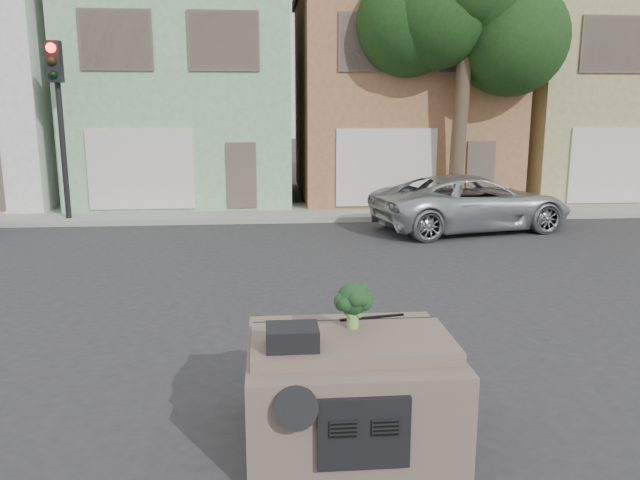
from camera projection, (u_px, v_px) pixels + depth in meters
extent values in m
plane|color=#303033|center=(322.00, 333.00, 9.24)|extent=(120.00, 120.00, 0.00)
cube|color=gray|center=(292.00, 212.00, 19.46)|extent=(40.00, 3.00, 0.15)
cube|color=#8CBF8D|center=(189.00, 93.00, 22.30)|extent=(7.20, 8.20, 7.55)
cube|color=#996943|center=(395.00, 94.00, 22.93)|extent=(7.20, 8.20, 7.55)
cube|color=tan|center=(590.00, 94.00, 23.56)|extent=(7.20, 8.20, 7.55)
imported|color=#ACAEB4|center=(470.00, 230.00, 17.04)|extent=(5.82, 3.62, 1.50)
cube|color=black|center=(61.00, 134.00, 17.43)|extent=(0.40, 0.40, 5.10)
cube|color=#193814|center=(462.00, 74.00, 18.34)|extent=(4.40, 4.00, 8.50)
cube|color=#6C5B4E|center=(350.00, 385.00, 6.20)|extent=(2.00, 1.80, 1.12)
cube|color=black|center=(292.00, 337.00, 5.68)|extent=(0.48, 0.38, 0.20)
cube|color=black|center=(372.00, 317.00, 6.48)|extent=(0.69, 0.15, 0.02)
cube|color=black|center=(353.00, 305.00, 6.16)|extent=(0.48, 0.48, 0.47)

